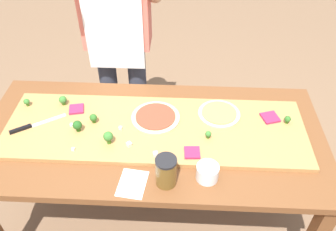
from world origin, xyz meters
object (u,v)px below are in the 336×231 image
(prep_table, at_px, (152,145))
(chefs_knife, at_px, (30,126))
(broccoli_floret_back_left, at_px, (108,137))
(broccoli_floret_front_mid, at_px, (63,100))
(pizza_slice_far_left, at_px, (192,153))
(pizza_slice_far_right, at_px, (270,117))
(broccoli_floret_center_left, at_px, (288,119))
(pizza_slice_center, at_px, (76,109))
(cheese_crumble_b, at_px, (121,128))
(flour_cup, at_px, (207,173))
(cheese_crumble_d, at_px, (155,154))
(cheese_crumble_e, at_px, (129,144))
(broccoli_floret_front_left, at_px, (93,118))
(sauce_jar, at_px, (166,171))
(broccoli_floret_back_right, at_px, (27,102))
(pizza_whole_pesto_green, at_px, (219,113))
(cheese_crumble_a, at_px, (72,125))
(cook_center, at_px, (117,30))
(recipe_note, at_px, (132,184))
(broccoli_floret_front_right, at_px, (208,134))
(cheese_crumble_c, at_px, (73,149))
(pizza_whole_tomato_red, at_px, (156,117))
(broccoli_floret_center_right, at_px, (77,125))

(prep_table, xyz_separation_m, chefs_knife, (-0.63, -0.01, 0.12))
(broccoli_floret_back_left, bearing_deg, broccoli_floret_front_mid, 137.27)
(pizza_slice_far_left, height_order, broccoli_floret_front_mid, broccoli_floret_front_mid)
(pizza_slice_far_right, bearing_deg, broccoli_floret_center_left, -21.92)
(pizza_slice_center, height_order, cheese_crumble_b, cheese_crumble_b)
(pizza_slice_center, xyz_separation_m, flour_cup, (0.70, -0.41, 0.00))
(prep_table, xyz_separation_m, cheese_crumble_d, (0.03, -0.17, 0.12))
(prep_table, height_order, chefs_knife, chefs_knife)
(broccoli_floret_front_mid, bearing_deg, broccoli_floret_back_left, -42.73)
(cheese_crumble_e, bearing_deg, broccoli_floret_front_left, 142.49)
(broccoli_floret_front_left, relative_size, sauce_jar, 0.35)
(broccoli_floret_back_right, bearing_deg, pizza_slice_far_right, -1.65)
(pizza_whole_pesto_green, relative_size, cheese_crumble_a, 16.02)
(broccoli_floret_back_right, relative_size, cheese_crumble_b, 3.02)
(broccoli_floret_front_mid, distance_m, cheese_crumble_b, 0.39)
(broccoli_floret_front_left, bearing_deg, cook_center, 84.98)
(chefs_knife, height_order, flour_cup, flour_cup)
(pizza_slice_center, distance_m, recipe_note, 0.59)
(broccoli_floret_center_left, relative_size, broccoli_floret_front_right, 1.02)
(broccoli_floret_center_left, height_order, cheese_crumble_c, broccoli_floret_center_left)
(pizza_whole_pesto_green, bearing_deg, sauce_jar, -120.32)
(chefs_knife, bearing_deg, cook_center, 59.52)
(cheese_crumble_b, bearing_deg, pizza_slice_far_left, -22.52)
(cheese_crumble_e, distance_m, recipe_note, 0.22)
(pizza_slice_center, distance_m, cook_center, 0.56)
(broccoli_floret_center_left, bearing_deg, broccoli_floret_back_left, -168.18)
(pizza_slice_far_right, distance_m, sauce_jar, 0.68)
(cheese_crumble_b, bearing_deg, pizza_whole_tomato_red, 27.56)
(pizza_whole_pesto_green, relative_size, cheese_crumble_e, 10.67)
(chefs_knife, relative_size, pizza_slice_far_left, 3.43)
(broccoli_floret_back_right, xyz_separation_m, recipe_note, (0.64, -0.48, -0.05))
(broccoli_floret_front_right, bearing_deg, cook_center, 128.97)
(pizza_whole_tomato_red, distance_m, broccoli_floret_back_right, 0.72)
(pizza_whole_tomato_red, height_order, cheese_crumble_a, pizza_whole_tomato_red)
(cheese_crumble_e, bearing_deg, chefs_knife, 168.53)
(broccoli_floret_front_right, relative_size, cheese_crumble_c, 3.18)
(prep_table, distance_m, pizza_slice_far_right, 0.64)
(pizza_whole_tomato_red, relative_size, broccoli_floret_back_right, 5.60)
(broccoli_floret_front_left, bearing_deg, pizza_slice_far_left, -20.63)
(broccoli_floret_back_left, bearing_deg, cheese_crumble_a, 152.68)
(broccoli_floret_back_left, height_order, sauce_jar, sauce_jar)
(prep_table, distance_m, recipe_note, 0.34)
(chefs_knife, relative_size, pizza_whole_pesto_green, 1.13)
(pizza_whole_pesto_green, height_order, sauce_jar, sauce_jar)
(pizza_slice_center, distance_m, broccoli_floret_center_right, 0.17)
(flour_cup, bearing_deg, pizza_slice_center, 149.49)
(flour_cup, bearing_deg, chefs_knife, 163.61)
(sauce_jar, distance_m, recipe_note, 0.17)
(broccoli_floret_front_right, relative_size, recipe_note, 0.28)
(pizza_whole_tomato_red, bearing_deg, broccoli_floret_back_right, 174.66)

